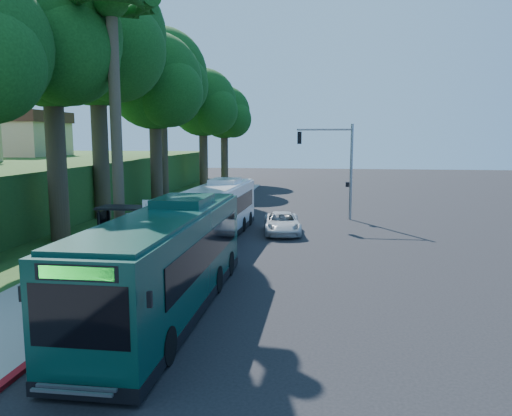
# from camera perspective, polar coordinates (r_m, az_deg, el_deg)

# --- Properties ---
(ground) EXTENTS (140.00, 140.00, 0.00)m
(ground) POSITION_cam_1_polar(r_m,az_deg,el_deg) (27.85, 1.86, -4.46)
(ground) COLOR black
(ground) RESTS_ON ground
(sidewalk) EXTENTS (4.50, 70.00, 0.12)m
(sidewalk) POSITION_cam_1_polar(r_m,az_deg,el_deg) (29.44, -12.46, -3.84)
(sidewalk) COLOR gray
(sidewalk) RESTS_ON ground
(red_curb) EXTENTS (0.25, 30.00, 0.13)m
(red_curb) POSITION_cam_1_polar(r_m,az_deg,el_deg) (25.01, -10.60, -5.89)
(red_curb) COLOR maroon
(red_curb) RESTS_ON ground
(grass_verge) EXTENTS (8.00, 70.00, 0.06)m
(grass_verge) POSITION_cam_1_polar(r_m,az_deg,el_deg) (36.17, -18.28, -1.89)
(grass_verge) COLOR #234719
(grass_verge) RESTS_ON ground
(bus_shelter) EXTENTS (3.20, 1.51, 2.55)m
(bus_shelter) POSITION_cam_1_polar(r_m,az_deg,el_deg) (26.48, -14.58, -1.39)
(bus_shelter) COLOR black
(bus_shelter) RESTS_ON ground
(stop_sign_pole) EXTENTS (0.35, 0.06, 3.17)m
(stop_sign_pole) POSITION_cam_1_polar(r_m,az_deg,el_deg) (23.81, -12.39, -1.70)
(stop_sign_pole) COLOR gray
(stop_sign_pole) RESTS_ON ground
(traffic_signal_pole) EXTENTS (4.10, 0.30, 7.00)m
(traffic_signal_pole) POSITION_cam_1_polar(r_m,az_deg,el_deg) (37.10, 9.28, 5.49)
(traffic_signal_pole) COLOR gray
(traffic_signal_pole) RESTS_ON ground
(palm_tree) EXTENTS (4.20, 4.20, 14.40)m
(palm_tree) POSITION_cam_1_polar(r_m,az_deg,el_deg) (28.46, -16.19, 20.63)
(palm_tree) COLOR #4C3F2D
(palm_tree) RESTS_ON ground
(hillside_backdrop) EXTENTS (24.00, 60.00, 8.80)m
(hillside_backdrop) POSITION_cam_1_polar(r_m,az_deg,el_deg) (51.26, -26.96, 3.19)
(hillside_backdrop) COLOR #234719
(hillside_backdrop) RESTS_ON ground
(tree_0) EXTENTS (8.40, 8.00, 15.70)m
(tree_0) POSITION_cam_1_polar(r_m,az_deg,el_deg) (31.36, -22.33, 16.96)
(tree_0) COLOR #382B1E
(tree_0) RESTS_ON ground
(tree_1) EXTENTS (10.50, 10.00, 18.26)m
(tree_1) POSITION_cam_1_polar(r_m,az_deg,el_deg) (39.09, -17.68, 17.57)
(tree_1) COLOR #382B1E
(tree_1) RESTS_ON ground
(tree_2) EXTENTS (8.82, 8.40, 15.12)m
(tree_2) POSITION_cam_1_polar(r_m,az_deg,el_deg) (45.64, -11.45, 13.52)
(tree_2) COLOR #382B1E
(tree_2) RESTS_ON ground
(tree_3) EXTENTS (10.08, 9.60, 17.28)m
(tree_3) POSITION_cam_1_polar(r_m,az_deg,el_deg) (53.96, -10.73, 14.28)
(tree_3) COLOR #382B1E
(tree_3) RESTS_ON ground
(tree_4) EXTENTS (8.40, 8.00, 14.14)m
(tree_4) POSITION_cam_1_polar(r_m,az_deg,el_deg) (60.79, -6.01, 11.54)
(tree_4) COLOR #382B1E
(tree_4) RESTS_ON ground
(tree_5) EXTENTS (7.35, 7.00, 12.86)m
(tree_5) POSITION_cam_1_polar(r_m,az_deg,el_deg) (68.36, -3.59, 10.55)
(tree_5) COLOR #382B1E
(tree_5) RESTS_ON ground
(white_bus) EXTENTS (2.89, 11.55, 3.42)m
(white_bus) POSITION_cam_1_polar(r_m,az_deg,el_deg) (30.42, -4.31, -0.21)
(white_bus) COLOR silver
(white_bus) RESTS_ON ground
(teal_bus) EXTENTS (2.81, 12.75, 3.80)m
(teal_bus) POSITION_cam_1_polar(r_m,az_deg,el_deg) (17.77, -9.96, -5.71)
(teal_bus) COLOR #09332A
(teal_bus) RESTS_ON ground
(pickup) EXTENTS (2.77, 5.00, 1.32)m
(pickup) POSITION_cam_1_polar(r_m,az_deg,el_deg) (31.59, 3.00, -1.73)
(pickup) COLOR silver
(pickup) RESTS_ON ground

